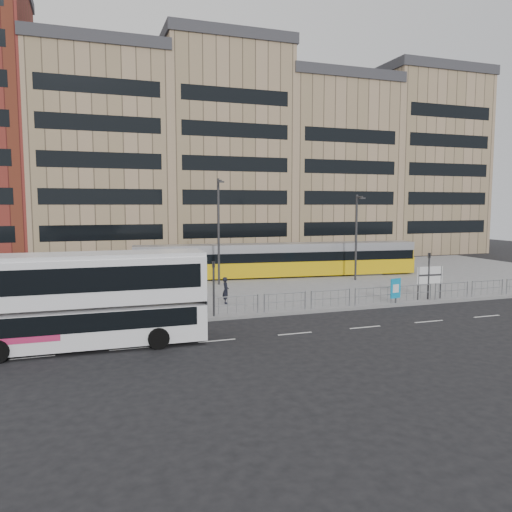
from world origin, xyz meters
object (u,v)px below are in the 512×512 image
object	(u,v)px
station_sign	(430,277)
traffic_light_east	(429,270)
double_decker_bus	(84,297)
ad_panel	(396,289)
traffic_light_west	(214,281)
lamp_post_west	(219,227)
tram	(279,260)
lamp_post_east	(357,233)
pedestrian	(226,290)

from	to	relation	value
station_sign	traffic_light_east	xyz separation A→B (m)	(-0.11, -0.02, 0.46)
double_decker_bus	ad_panel	size ratio (longest dim) A/B	6.76
double_decker_bus	traffic_light_west	xyz separation A→B (m)	(6.84, 3.70, -0.17)
station_sign	ad_panel	xyz separation A→B (m)	(-2.90, -0.40, -0.59)
lamp_post_west	double_decker_bus	bearing A→B (deg)	-124.69
tram	lamp_post_west	bearing A→B (deg)	-151.46
double_decker_bus	traffic_light_east	size ratio (longest dim) A/B	3.44
station_sign	lamp_post_east	bearing A→B (deg)	94.79
lamp_post_east	traffic_light_east	bearing A→B (deg)	-88.89
double_decker_bus	station_sign	world-z (taller)	double_decker_bus
double_decker_bus	station_sign	xyz separation A→B (m)	(21.61, 4.00, -0.63)
lamp_post_east	station_sign	bearing A→B (deg)	-88.20
lamp_post_east	tram	bearing A→B (deg)	144.06
tram	pedestrian	distance (m)	12.52
double_decker_bus	ad_panel	world-z (taller)	double_decker_bus
traffic_light_east	lamp_post_west	world-z (taller)	lamp_post_west
pedestrian	lamp_post_west	distance (m)	8.45
pedestrian	ad_panel	bearing A→B (deg)	-98.26
tram	traffic_light_west	distance (m)	16.05
station_sign	pedestrian	xyz separation A→B (m)	(-13.18, 2.92, -0.66)
lamp_post_west	lamp_post_east	world-z (taller)	lamp_post_west
ad_panel	lamp_post_west	bearing A→B (deg)	116.74
station_sign	ad_panel	world-z (taller)	station_sign
station_sign	traffic_light_west	size ratio (longest dim) A/B	0.71
tram	ad_panel	xyz separation A→B (m)	(2.73, -13.29, -0.54)
traffic_light_west	lamp_post_west	size ratio (longest dim) A/B	0.38
double_decker_bus	traffic_light_east	xyz separation A→B (m)	(21.50, 3.98, -0.17)
station_sign	double_decker_bus	bearing A→B (deg)	-166.53
station_sign	pedestrian	distance (m)	13.51
station_sign	traffic_light_east	distance (m)	0.47
ad_panel	traffic_light_east	distance (m)	3.00
traffic_light_west	traffic_light_east	bearing A→B (deg)	5.60
tram	lamp_post_east	distance (m)	7.03
traffic_light_west	lamp_post_west	world-z (taller)	lamp_post_west
ad_panel	lamp_post_east	distance (m)	10.21
double_decker_bus	lamp_post_east	xyz separation A→B (m)	(21.32, 13.01, 1.75)
station_sign	lamp_post_west	distance (m)	15.89
station_sign	traffic_light_west	distance (m)	14.77
double_decker_bus	tram	bearing A→B (deg)	47.50
pedestrian	traffic_light_west	distance (m)	3.76
traffic_light_west	traffic_light_east	distance (m)	14.65
ad_panel	lamp_post_east	xyz separation A→B (m)	(2.61, 9.42, 2.97)
tram	lamp_post_east	world-z (taller)	lamp_post_east
lamp_post_east	lamp_post_west	bearing A→B (deg)	173.17
station_sign	traffic_light_east	bearing A→B (deg)	-165.34
tram	traffic_light_east	world-z (taller)	traffic_light_east
station_sign	lamp_post_west	xyz separation A→B (m)	(-11.65, 10.38, 2.99)
ad_panel	station_sign	bearing A→B (deg)	-4.46
pedestrian	traffic_light_east	xyz separation A→B (m)	(13.07, -2.94, 1.12)
double_decker_bus	tram	size ratio (longest dim) A/B	0.43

